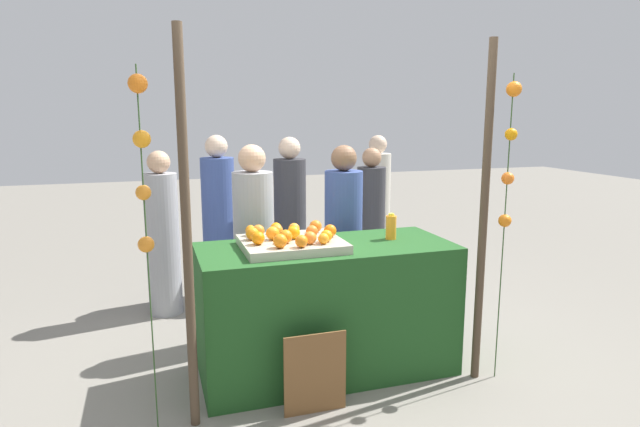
{
  "coord_description": "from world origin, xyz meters",
  "views": [
    {
      "loc": [
        -1.15,
        -3.45,
        1.84
      ],
      "look_at": [
        0.0,
        0.15,
        1.13
      ],
      "focal_mm": 30.13,
      "sensor_mm": 36.0,
      "label": 1
    }
  ],
  "objects_px": {
    "orange_1": "(277,230)",
    "orange_0": "(310,238)",
    "vendor_left": "(254,251)",
    "chalkboard_sign": "(315,374)",
    "vendor_right": "(343,245)",
    "juice_bottle": "(391,227)",
    "stall_counter": "(326,309)"
  },
  "relations": [
    {
      "from": "orange_1",
      "to": "orange_0",
      "type": "bearing_deg",
      "value": -63.57
    },
    {
      "from": "orange_0",
      "to": "vendor_left",
      "type": "distance_m",
      "value": 0.93
    },
    {
      "from": "vendor_left",
      "to": "chalkboard_sign",
      "type": "bearing_deg",
      "value": -83.64
    },
    {
      "from": "orange_0",
      "to": "vendor_right",
      "type": "xyz_separation_m",
      "value": [
        0.55,
        0.85,
        -0.3
      ]
    },
    {
      "from": "orange_0",
      "to": "juice_bottle",
      "type": "xyz_separation_m",
      "value": [
        0.68,
        0.2,
        -0.01
      ]
    },
    {
      "from": "orange_0",
      "to": "chalkboard_sign",
      "type": "bearing_deg",
      "value": -102.48
    },
    {
      "from": "orange_1",
      "to": "juice_bottle",
      "type": "bearing_deg",
      "value": -6.89
    },
    {
      "from": "orange_0",
      "to": "vendor_left",
      "type": "relative_size",
      "value": 0.05
    },
    {
      "from": "orange_0",
      "to": "vendor_right",
      "type": "height_order",
      "value": "vendor_right"
    },
    {
      "from": "stall_counter",
      "to": "orange_1",
      "type": "relative_size",
      "value": 21.68
    },
    {
      "from": "chalkboard_sign",
      "to": "vendor_right",
      "type": "xyz_separation_m",
      "value": [
        0.63,
        1.21,
        0.48
      ]
    },
    {
      "from": "orange_0",
      "to": "juice_bottle",
      "type": "distance_m",
      "value": 0.71
    },
    {
      "from": "orange_0",
      "to": "chalkboard_sign",
      "type": "distance_m",
      "value": 0.86
    },
    {
      "from": "vendor_left",
      "to": "vendor_right",
      "type": "distance_m",
      "value": 0.76
    },
    {
      "from": "chalkboard_sign",
      "to": "vendor_left",
      "type": "distance_m",
      "value": 1.32
    },
    {
      "from": "stall_counter",
      "to": "vendor_left",
      "type": "xyz_separation_m",
      "value": [
        -0.38,
        0.7,
        0.28
      ]
    },
    {
      "from": "stall_counter",
      "to": "vendor_left",
      "type": "bearing_deg",
      "value": 118.71
    },
    {
      "from": "stall_counter",
      "to": "vendor_right",
      "type": "relative_size",
      "value": 1.13
    },
    {
      "from": "chalkboard_sign",
      "to": "vendor_right",
      "type": "height_order",
      "value": "vendor_right"
    },
    {
      "from": "vendor_left",
      "to": "vendor_right",
      "type": "height_order",
      "value": "vendor_left"
    },
    {
      "from": "juice_bottle",
      "to": "vendor_left",
      "type": "distance_m",
      "value": 1.14
    },
    {
      "from": "stall_counter",
      "to": "juice_bottle",
      "type": "bearing_deg",
      "value": 4.48
    },
    {
      "from": "juice_bottle",
      "to": "orange_0",
      "type": "bearing_deg",
      "value": -163.3
    },
    {
      "from": "orange_1",
      "to": "vendor_right",
      "type": "height_order",
      "value": "vendor_right"
    },
    {
      "from": "orange_1",
      "to": "vendor_left",
      "type": "distance_m",
      "value": 0.63
    },
    {
      "from": "juice_bottle",
      "to": "chalkboard_sign",
      "type": "xyz_separation_m",
      "value": [
        -0.76,
        -0.56,
        -0.77
      ]
    },
    {
      "from": "stall_counter",
      "to": "orange_0",
      "type": "relative_size",
      "value": 20.84
    },
    {
      "from": "vendor_right",
      "to": "stall_counter",
      "type": "bearing_deg",
      "value": -118.8
    },
    {
      "from": "orange_0",
      "to": "juice_bottle",
      "type": "bearing_deg",
      "value": 16.7
    },
    {
      "from": "orange_1",
      "to": "juice_bottle",
      "type": "xyz_separation_m",
      "value": [
        0.83,
        -0.1,
        -0.01
      ]
    },
    {
      "from": "juice_bottle",
      "to": "orange_1",
      "type": "bearing_deg",
      "value": 173.11
    },
    {
      "from": "stall_counter",
      "to": "orange_0",
      "type": "bearing_deg",
      "value": -135.9
    }
  ]
}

